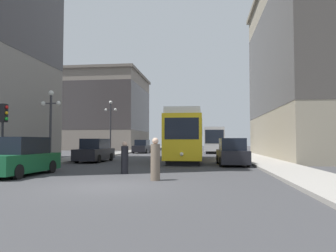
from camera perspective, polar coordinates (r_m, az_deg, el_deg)
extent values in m
plane|color=#38383A|center=(11.85, -10.72, -10.54)|extent=(200.00, 200.00, 0.00)
cube|color=gray|center=(52.49, -5.84, -4.40)|extent=(2.79, 120.00, 0.15)
cube|color=gray|center=(51.41, 11.75, -4.39)|extent=(2.79, 120.00, 0.15)
cube|color=black|center=(26.64, 3.30, -5.83)|extent=(2.33, 11.11, 0.35)
cube|color=gold|center=(26.60, 3.29, -2.12)|extent=(2.73, 12.08, 3.10)
cube|color=black|center=(26.62, 3.28, -0.62)|extent=(2.75, 11.60, 1.08)
cube|color=silver|center=(26.68, 3.28, 1.68)|extent=(2.52, 11.84, 0.44)
cube|color=black|center=(20.62, 2.44, -0.44)|extent=(2.21, 0.10, 1.40)
sphere|color=#F2EACC|center=(20.55, 2.44, -5.01)|extent=(0.24, 0.24, 0.24)
cube|color=black|center=(46.38, 8.31, -4.48)|extent=(2.51, 10.81, 0.35)
cube|color=#B7B7BA|center=(46.36, 8.29, -2.35)|extent=(2.92, 11.76, 3.10)
cube|color=black|center=(46.37, 8.29, -1.68)|extent=(2.94, 11.29, 1.30)
cube|color=black|center=(40.54, 8.25, -1.87)|extent=(2.31, 0.15, 1.71)
cylinder|color=black|center=(18.43, -24.69, -6.52)|extent=(0.20, 0.65, 0.64)
cylinder|color=black|center=(15.15, -25.12, -7.39)|extent=(0.20, 0.65, 0.64)
cylinder|color=black|center=(17.55, -19.98, -6.81)|extent=(0.20, 0.65, 0.64)
cube|color=#14512D|center=(16.77, -24.86, -5.96)|extent=(1.95, 4.59, 0.84)
cube|color=black|center=(16.84, -24.59, -3.16)|extent=(1.66, 2.54, 0.80)
cylinder|color=black|center=(25.03, -15.95, -5.60)|extent=(0.19, 0.64, 0.64)
cylinder|color=black|center=(27.77, -13.49, -5.33)|extent=(0.19, 0.64, 0.64)
cylinder|color=black|center=(24.40, -12.24, -5.72)|extent=(0.19, 0.64, 0.64)
cylinder|color=black|center=(27.21, -10.11, -5.42)|extent=(0.19, 0.64, 0.64)
cube|color=black|center=(26.07, -12.90, -4.90)|extent=(1.87, 4.82, 0.84)
cube|color=black|center=(26.16, -12.79, -3.10)|extent=(1.62, 2.66, 0.80)
cylinder|color=black|center=(23.76, 12.98, -5.79)|extent=(0.20, 0.65, 0.64)
cylinder|color=black|center=(20.88, 14.09, -6.21)|extent=(0.20, 0.65, 0.64)
cylinder|color=black|center=(23.58, 8.84, -5.85)|extent=(0.20, 0.65, 0.64)
cylinder|color=black|center=(20.68, 9.38, -6.29)|extent=(0.20, 0.65, 0.64)
cube|color=black|center=(22.19, 11.30, -5.31)|extent=(1.95, 4.76, 0.84)
cube|color=black|center=(22.05, 11.31, -3.19)|extent=(1.66, 2.64, 0.80)
cylinder|color=black|center=(43.04, -6.17, -4.44)|extent=(0.19, 0.64, 0.64)
cylinder|color=black|center=(45.97, -5.28, -4.34)|extent=(0.19, 0.64, 0.64)
cylinder|color=black|center=(42.67, -3.93, -4.47)|extent=(0.19, 0.64, 0.64)
cylinder|color=black|center=(45.63, -3.18, -4.36)|extent=(0.19, 0.64, 0.64)
cube|color=black|center=(44.31, -4.63, -4.04)|extent=(1.86, 4.89, 0.84)
cube|color=black|center=(44.42, -4.59, -2.98)|extent=(1.62, 2.70, 0.80)
cylinder|color=black|center=(16.18, -7.71, -6.00)|extent=(0.36, 0.36, 1.38)
sphere|color=tan|center=(16.15, -7.69, -3.17)|extent=(0.25, 0.25, 0.25)
cylinder|color=#6B5B4C|center=(13.34, -2.27, -6.45)|extent=(0.39, 0.39, 1.51)
sphere|color=tan|center=(13.31, -2.27, -2.69)|extent=(0.27, 0.27, 0.27)
cylinder|color=#232328|center=(18.63, -27.39, -1.70)|extent=(0.12, 0.12, 3.41)
cube|color=black|center=(18.68, -27.30, 2.06)|extent=(0.36, 0.36, 0.95)
sphere|color=red|center=(18.60, -26.77, 3.01)|extent=(0.18, 0.18, 0.18)
sphere|color=gold|center=(18.57, -26.79, 2.08)|extent=(0.18, 0.18, 0.18)
sphere|color=green|center=(18.55, -26.81, 1.14)|extent=(0.18, 0.18, 0.18)
cylinder|color=#333338|center=(23.51, -20.18, -0.48)|extent=(0.16, 0.16, 4.65)
sphere|color=white|center=(23.73, -20.08, 5.53)|extent=(0.36, 0.36, 0.36)
sphere|color=white|center=(23.89, -21.29, 3.76)|extent=(0.31, 0.31, 0.31)
sphere|color=white|center=(23.40, -18.91, 3.85)|extent=(0.31, 0.31, 0.31)
cube|color=#333338|center=(23.64, -20.11, 3.81)|extent=(1.10, 0.06, 0.06)
cylinder|color=#333338|center=(36.51, -10.19, -0.52)|extent=(0.16, 0.16, 5.69)
sphere|color=white|center=(36.75, -10.15, 4.17)|extent=(0.36, 0.36, 0.36)
sphere|color=white|center=(36.82, -10.99, 2.84)|extent=(0.31, 0.31, 0.31)
sphere|color=white|center=(36.50, -9.34, 2.88)|extent=(0.31, 0.31, 0.31)
cube|color=#333338|center=(36.66, -10.17, 2.86)|extent=(1.10, 0.06, 0.06)
cube|color=slate|center=(65.90, -10.49, 2.25)|extent=(13.36, 17.70, 14.58)
cube|color=#3D3838|center=(65.97, -10.48, 2.88)|extent=(13.40, 17.74, 8.75)
cube|color=#685F56|center=(66.97, -10.43, 8.69)|extent=(13.96, 18.30, 0.50)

